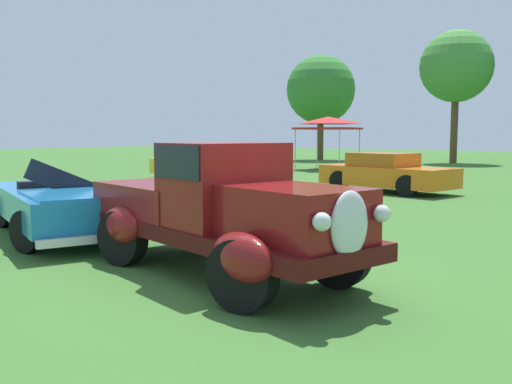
{
  "coord_description": "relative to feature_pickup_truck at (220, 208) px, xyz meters",
  "views": [
    {
      "loc": [
        3.91,
        -5.7,
        1.81
      ],
      "look_at": [
        -0.83,
        1.56,
        0.92
      ],
      "focal_mm": 39.7,
      "sensor_mm": 36.0,
      "label": 1
    }
  ],
  "objects": [
    {
      "name": "canopy_tent_left_field",
      "position": [
        -8.52,
        20.64,
        1.55
      ],
      "size": [
        2.72,
        2.72,
        2.71
      ],
      "color": "#B7B7BC",
      "rests_on": "ground_plane"
    },
    {
      "name": "show_car_orange",
      "position": [
        -1.99,
        11.34,
        -0.27
      ],
      "size": [
        4.53,
        2.76,
        1.22
      ],
      "color": "orange",
      "rests_on": "ground_plane"
    },
    {
      "name": "treeline_mid_left",
      "position": [
        -4.77,
        30.89,
        5.1
      ],
      "size": [
        4.45,
        4.45,
        8.23
      ],
      "color": "brown",
      "rests_on": "ground_plane"
    },
    {
      "name": "ground_plane",
      "position": [
        0.38,
        -0.04,
        -0.87
      ],
      "size": [
        120.0,
        120.0,
        0.0
      ],
      "primitive_type": "plane",
      "color": "#386628"
    },
    {
      "name": "treeline_far_left",
      "position": [
        -13.72,
        30.16,
        4.03
      ],
      "size": [
        4.77,
        4.77,
        7.3
      ],
      "color": "brown",
      "rests_on": "ground_plane"
    },
    {
      "name": "feature_pickup_truck",
      "position": [
        0.0,
        0.0,
        0.0
      ],
      "size": [
        4.74,
        2.81,
        1.7
      ],
      "color": "#400B0B",
      "rests_on": "ground_plane"
    },
    {
      "name": "show_car_yellow",
      "position": [
        -10.31,
        12.37,
        -0.27
      ],
      "size": [
        4.04,
        2.0,
        1.22
      ],
      "color": "yellow",
      "rests_on": "ground_plane"
    },
    {
      "name": "neighbor_convertible",
      "position": [
        -4.1,
        0.73,
        -0.29
      ],
      "size": [
        4.9,
        3.5,
        1.4
      ],
      "color": "#1E7AB7",
      "rests_on": "ground_plane"
    }
  ]
}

